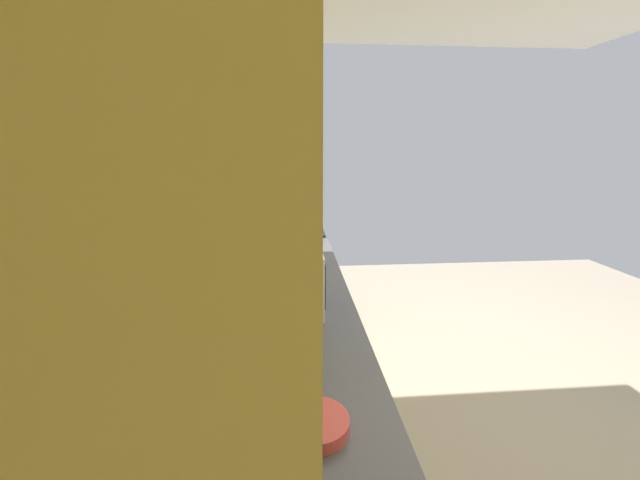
# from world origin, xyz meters

# --- Properties ---
(ground_plane) EXTENTS (6.54, 6.54, 0.00)m
(ground_plane) POSITION_xyz_m (0.00, 0.00, 0.00)
(ground_plane) COLOR gray
(wall_back) EXTENTS (4.21, 0.12, 2.68)m
(wall_back) POSITION_xyz_m (0.00, 1.70, 1.34)
(wall_back) COLOR #EFD882
(wall_back) RESTS_ON ground_plane
(counter_run) EXTENTS (3.44, 0.64, 0.91)m
(counter_run) POSITION_xyz_m (-0.32, 1.34, 0.45)
(counter_run) COLOR tan
(counter_run) RESTS_ON ground_plane
(upper_cabinets) EXTENTS (2.65, 0.31, 0.68)m
(upper_cabinets) POSITION_xyz_m (-0.32, 1.49, 1.83)
(upper_cabinets) COLOR tan
(oven_range) EXTENTS (0.59, 0.63, 1.09)m
(oven_range) POSITION_xyz_m (1.69, 1.34, 0.47)
(oven_range) COLOR black
(oven_range) RESTS_ON ground_plane
(microwave) EXTENTS (0.44, 0.33, 0.31)m
(microwave) POSITION_xyz_m (-0.02, 1.36, 1.06)
(microwave) COLOR white
(microwave) RESTS_ON counter_run
(bowl) EXTENTS (0.19, 0.19, 0.04)m
(bowl) POSITION_xyz_m (-0.89, 1.28, 0.93)
(bowl) COLOR #D84C47
(bowl) RESTS_ON counter_run
(kettle) EXTENTS (0.21, 0.15, 0.18)m
(kettle) POSITION_xyz_m (0.76, 1.28, 0.98)
(kettle) COLOR red
(kettle) RESTS_ON counter_run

